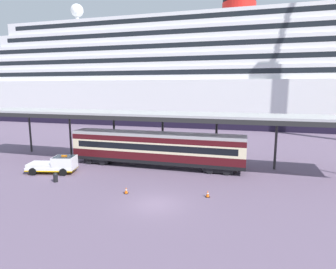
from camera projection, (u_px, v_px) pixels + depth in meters
The scene contains 8 objects.
ground_plane at pixel (156, 204), 22.65m from camera, with size 400.00×400.00×0.00m, color #64536B.
cruise_ship at pixel (223, 77), 72.38m from camera, with size 149.30×23.92×34.50m.
platform_canopy at pixel (157, 115), 32.79m from camera, with size 47.12×5.23×6.41m.
train_carriage at pixel (156, 148), 32.99m from camera, with size 20.56×2.81×4.11m.
service_truck at pixel (56, 164), 30.83m from camera, with size 5.52×3.12×2.02m.
traffic_cone_near at pixel (208, 194), 24.05m from camera, with size 0.36×0.36×0.60m.
traffic_cone_mid at pixel (126, 190), 24.87m from camera, with size 0.36×0.36×0.59m.
quay_bollard at pixel (55, 177), 27.92m from camera, with size 0.48×0.48×0.96m.
Camera 1 is at (6.73, -20.36, 9.28)m, focal length 29.97 mm.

